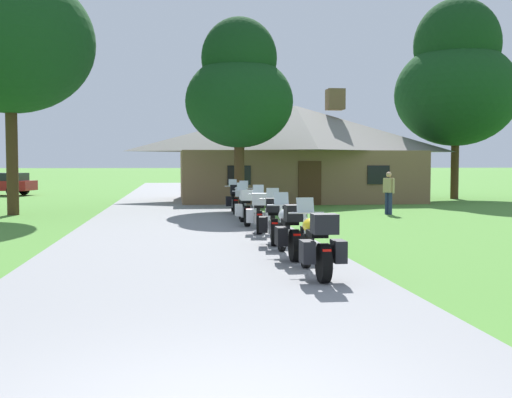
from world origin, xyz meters
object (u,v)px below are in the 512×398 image
object	(u,v)px
motorcycle_yellow_nearest_to_camera	(317,245)
motorcycle_yellow_third_in_row	(274,221)
motorcycle_white_fourth_in_row	(259,213)
bystander_tan_shirt_near_lodge	(389,191)
motorcycle_red_sixth_in_row	(242,202)
motorcycle_silver_second_in_row	(290,231)
tree_left_near	(9,21)
tree_right_of_lodge	(456,79)
motorcycle_orange_farthest_in_row	(235,199)
motorcycle_white_fifth_in_row	(245,207)
tree_by_lodge_front	(239,89)

from	to	relation	value
motorcycle_yellow_nearest_to_camera	motorcycle_yellow_third_in_row	xyz separation A→B (m)	(-0.02, 4.52, 0.00)
motorcycle_white_fourth_in_row	bystander_tan_shirt_near_lodge	world-z (taller)	bystander_tan_shirt_near_lodge
motorcycle_yellow_nearest_to_camera	motorcycle_red_sixth_in_row	xyz separation A→B (m)	(-0.02, 11.47, 0.01)
motorcycle_silver_second_in_row	tree_left_near	xyz separation A→B (m)	(-8.51, 12.51, 6.77)
motorcycle_yellow_third_in_row	motorcycle_yellow_nearest_to_camera	bearing A→B (deg)	-82.47
motorcycle_red_sixth_in_row	tree_right_of_lodge	size ratio (longest dim) A/B	0.19
motorcycle_yellow_third_in_row	bystander_tan_shirt_near_lodge	distance (m)	10.36
motorcycle_silver_second_in_row	motorcycle_yellow_nearest_to_camera	bearing A→B (deg)	-88.92
motorcycle_orange_farthest_in_row	tree_right_of_lodge	bearing A→B (deg)	36.35
motorcycle_white_fourth_in_row	motorcycle_white_fifth_in_row	world-z (taller)	same
motorcycle_silver_second_in_row	tree_by_lodge_front	world-z (taller)	tree_by_lodge_front
motorcycle_white_fifth_in_row	motorcycle_orange_farthest_in_row	bearing A→B (deg)	88.71
motorcycle_red_sixth_in_row	bystander_tan_shirt_near_lodge	xyz separation A→B (m)	(5.89, 1.56, 0.31)
motorcycle_white_fourth_in_row	motorcycle_red_sixth_in_row	world-z (taller)	same
motorcycle_white_fifth_in_row	tree_right_of_lodge	bearing A→B (deg)	45.69
motorcycle_orange_farthest_in_row	tree_by_lodge_front	bearing A→B (deg)	81.52
motorcycle_silver_second_in_row	motorcycle_yellow_third_in_row	distance (m)	2.34
motorcycle_orange_farthest_in_row	motorcycle_white_fourth_in_row	bearing A→B (deg)	-88.20
tree_left_near	tree_by_lodge_front	distance (m)	9.35
motorcycle_yellow_third_in_row	motorcycle_white_fifth_in_row	xyz separation A→B (m)	(-0.17, 4.58, 0.00)
motorcycle_red_sixth_in_row	tree_right_of_lodge	world-z (taller)	tree_right_of_lodge
bystander_tan_shirt_near_lodge	motorcycle_silver_second_in_row	bearing A→B (deg)	119.78
motorcycle_white_fifth_in_row	motorcycle_red_sixth_in_row	bearing A→B (deg)	85.91
motorcycle_white_fifth_in_row	motorcycle_white_fourth_in_row	bearing A→B (deg)	-86.35
motorcycle_white_fifth_in_row	motorcycle_orange_farthest_in_row	size ratio (longest dim) A/B	1.00
motorcycle_silver_second_in_row	bystander_tan_shirt_near_lodge	size ratio (longest dim) A/B	1.25
motorcycle_yellow_nearest_to_camera	motorcycle_orange_farthest_in_row	bearing A→B (deg)	90.81
motorcycle_orange_farthest_in_row	tree_right_of_lodge	world-z (taller)	tree_right_of_lodge
motorcycle_white_fourth_in_row	motorcycle_white_fifth_in_row	distance (m)	2.13
motorcycle_white_fifth_in_row	motorcycle_red_sixth_in_row	distance (m)	2.38
motorcycle_red_sixth_in_row	tree_by_lodge_front	xyz separation A→B (m)	(0.39, 4.80, 4.52)
motorcycle_orange_farthest_in_row	motorcycle_silver_second_in_row	bearing A→B (deg)	-88.48
motorcycle_yellow_nearest_to_camera	motorcycle_white_fourth_in_row	bearing A→B (deg)	90.75
bystander_tan_shirt_near_lodge	tree_left_near	distance (m)	15.90
motorcycle_silver_second_in_row	tree_right_of_lodge	size ratio (longest dim) A/B	0.19
motorcycle_silver_second_in_row	motorcycle_white_fifth_in_row	world-z (taller)	same
bystander_tan_shirt_near_lodge	tree_right_of_lodge	world-z (taller)	tree_right_of_lodge
bystander_tan_shirt_near_lodge	motorcycle_white_fifth_in_row	bearing A→B (deg)	91.44
motorcycle_yellow_third_in_row	tree_left_near	bearing A→B (deg)	137.40
motorcycle_white_fifth_in_row	tree_left_near	world-z (taller)	tree_left_near
motorcycle_white_fourth_in_row	motorcycle_yellow_third_in_row	bearing A→B (deg)	-82.83
motorcycle_yellow_third_in_row	bystander_tan_shirt_near_lodge	size ratio (longest dim) A/B	1.25
motorcycle_yellow_third_in_row	tree_right_of_lodge	bearing A→B (deg)	61.59
motorcycle_silver_second_in_row	motorcycle_red_sixth_in_row	distance (m)	9.29
motorcycle_white_fifth_in_row	tree_left_near	xyz separation A→B (m)	(-8.38, 5.59, 6.77)
motorcycle_red_sixth_in_row	tree_right_of_lodge	distance (m)	18.50
motorcycle_yellow_nearest_to_camera	tree_right_of_lodge	distance (m)	27.12
tree_left_near	motorcycle_yellow_third_in_row	bearing A→B (deg)	-49.93
motorcycle_red_sixth_in_row	motorcycle_yellow_nearest_to_camera	bearing A→B (deg)	-80.55
tree_left_near	motorcycle_silver_second_in_row	bearing A→B (deg)	-55.77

